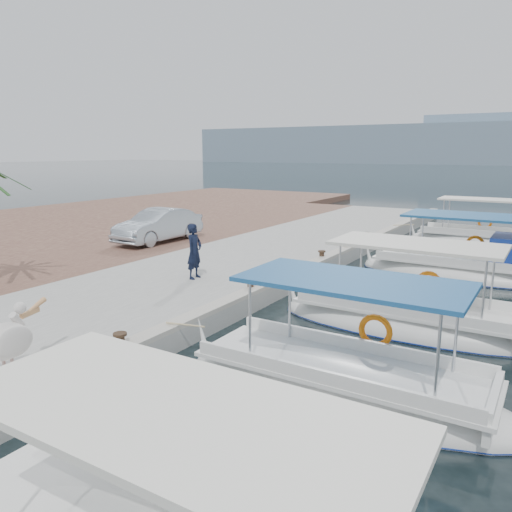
% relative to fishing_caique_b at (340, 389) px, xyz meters
% --- Properties ---
extents(ground, '(400.00, 400.00, 0.00)m').
position_rel_fishing_caique_b_xyz_m(ground, '(-3.87, 2.16, -0.13)').
color(ground, black).
rests_on(ground, ground).
extents(concrete_quay, '(6.00, 40.00, 0.50)m').
position_rel_fishing_caique_b_xyz_m(concrete_quay, '(-6.87, 7.16, 0.12)').
color(concrete_quay, '#9C9C97').
rests_on(concrete_quay, ground).
extents(quay_curb, '(0.44, 40.00, 0.12)m').
position_rel_fishing_caique_b_xyz_m(quay_curb, '(-4.09, 7.16, 0.43)').
color(quay_curb, '#B1AB9D').
rests_on(quay_curb, concrete_quay).
extents(cobblestone_strip, '(4.00, 40.00, 0.50)m').
position_rel_fishing_caique_b_xyz_m(cobblestone_strip, '(-11.87, 7.16, 0.12)').
color(cobblestone_strip, brown).
rests_on(cobblestone_strip, ground).
extents(land_backing, '(16.00, 60.00, 0.48)m').
position_rel_fishing_caique_b_xyz_m(land_backing, '(-21.87, 7.16, 0.11)').
color(land_backing, brown).
rests_on(land_backing, ground).
extents(fishing_caique_b, '(6.56, 2.12, 2.83)m').
position_rel_fishing_caique_b_xyz_m(fishing_caique_b, '(0.00, 0.00, 0.00)').
color(fishing_caique_b, white).
rests_on(fishing_caique_b, ground).
extents(fishing_caique_c, '(6.70, 2.15, 2.83)m').
position_rel_fishing_caique_b_xyz_m(fishing_caique_c, '(0.07, 4.20, -0.00)').
color(fishing_caique_c, white).
rests_on(fishing_caique_c, ground).
extents(fishing_caique_d, '(7.10, 2.60, 2.83)m').
position_rel_fishing_caique_b_xyz_m(fishing_caique_d, '(0.38, 10.75, 0.07)').
color(fishing_caique_d, white).
rests_on(fishing_caique_d, ground).
extents(fishing_caique_e, '(6.15, 2.00, 2.83)m').
position_rel_fishing_caique_b_xyz_m(fishing_caique_e, '(-0.21, 17.73, 0.00)').
color(fishing_caique_e, white).
rests_on(fishing_caique_e, ground).
extents(mooring_bollards, '(0.28, 20.28, 0.33)m').
position_rel_fishing_caique_b_xyz_m(mooring_bollards, '(-4.22, 3.66, 0.57)').
color(mooring_bollards, black).
rests_on(mooring_bollards, concrete_quay).
extents(pelican, '(0.73, 1.55, 1.20)m').
position_rel_fishing_caique_b_xyz_m(pelican, '(-5.12, -3.16, 0.99)').
color(pelican, tan).
rests_on(pelican, concrete_quay).
extents(fisherman, '(0.47, 0.66, 1.73)m').
position_rel_fishing_caique_b_xyz_m(fisherman, '(-6.48, 3.98, 1.24)').
color(fisherman, black).
rests_on(fisherman, concrete_quay).
extents(parked_car, '(1.62, 4.42, 1.45)m').
position_rel_fishing_caique_b_xyz_m(parked_car, '(-11.92, 8.36, 1.10)').
color(parked_car, '#A4B0BC').
rests_on(parked_car, cobblestone_strip).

